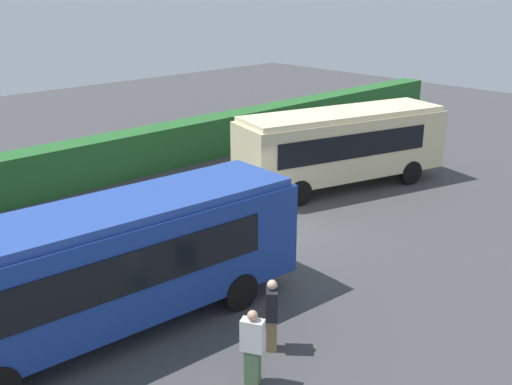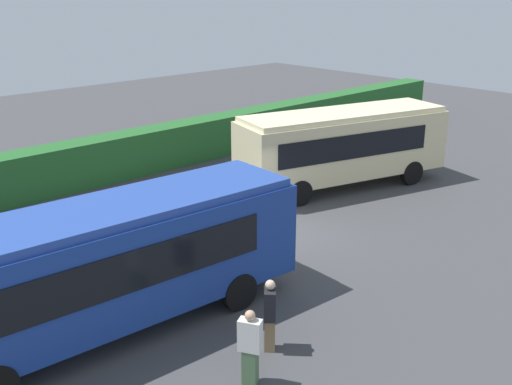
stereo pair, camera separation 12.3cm
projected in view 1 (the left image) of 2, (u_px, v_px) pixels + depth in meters
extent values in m
plane|color=#424244|center=(276.00, 233.00, 20.40)|extent=(64.00, 64.00, 0.00)
cube|color=navy|center=(106.00, 266.00, 14.08)|extent=(10.01, 3.07, 2.43)
cube|color=#2747A0|center=(102.00, 213.00, 13.64)|extent=(9.70, 2.85, 0.20)
cube|color=black|center=(71.00, 241.00, 14.69)|extent=(7.69, 0.54, 0.97)
cube|color=black|center=(119.00, 277.00, 12.90)|extent=(7.69, 0.54, 0.97)
cube|color=black|center=(267.00, 206.00, 16.98)|extent=(0.17, 2.00, 1.02)
cube|color=silver|center=(268.00, 181.00, 16.73)|extent=(0.13, 1.34, 0.28)
cylinder|color=black|center=(191.00, 262.00, 17.16)|extent=(1.02, 0.34, 1.00)
cylinder|color=black|center=(240.00, 291.00, 15.53)|extent=(1.02, 0.34, 1.00)
sphere|color=silver|center=(253.00, 237.00, 17.85)|extent=(0.22, 0.22, 0.22)
sphere|color=silver|center=(283.00, 251.00, 16.88)|extent=(0.22, 0.22, 0.22)
cube|color=beige|center=(342.00, 145.00, 24.52)|extent=(9.15, 4.74, 2.39)
cube|color=#F8E8B2|center=(343.00, 114.00, 24.09)|extent=(8.84, 4.48, 0.20)
cube|color=black|center=(319.00, 132.00, 25.34)|extent=(6.63, 1.86, 0.95)
cube|color=black|center=(355.00, 146.00, 23.24)|extent=(6.63, 1.86, 0.95)
cube|color=black|center=(425.00, 126.00, 26.39)|extent=(0.58, 1.98, 1.00)
cube|color=silver|center=(427.00, 110.00, 26.15)|extent=(0.40, 1.33, 0.28)
cylinder|color=black|center=(375.00, 159.00, 27.10)|extent=(1.04, 0.54, 1.00)
cylinder|color=black|center=(410.00, 172.00, 25.19)|extent=(1.04, 0.54, 1.00)
cylinder|color=black|center=(269.00, 176.00, 24.67)|extent=(1.04, 0.54, 1.00)
cylinder|color=black|center=(299.00, 193.00, 22.76)|extent=(1.04, 0.54, 1.00)
sphere|color=silver|center=(412.00, 148.00, 27.34)|extent=(0.22, 0.22, 0.22)
sphere|color=silver|center=(434.00, 155.00, 26.20)|extent=(0.22, 0.22, 0.22)
cube|color=#4C6B47|center=(253.00, 367.00, 12.66)|extent=(0.36, 0.38, 0.81)
cube|color=silver|center=(253.00, 335.00, 12.41)|extent=(0.46, 0.55, 0.70)
sphere|color=tan|center=(252.00, 316.00, 12.25)|extent=(0.22, 0.22, 0.22)
cube|color=olive|center=(272.00, 333.00, 13.84)|extent=(0.39, 0.39, 0.82)
cube|color=black|center=(272.00, 304.00, 13.59)|extent=(0.53, 0.53, 0.72)
sphere|color=beige|center=(272.00, 285.00, 13.43)|extent=(0.23, 0.23, 0.23)
cube|color=black|center=(279.00, 167.00, 26.14)|extent=(0.37, 0.40, 0.86)
cube|color=#334C8C|center=(279.00, 149.00, 25.87)|extent=(0.49, 0.56, 0.75)
sphere|color=#8C6647|center=(279.00, 138.00, 25.71)|extent=(0.24, 0.24, 0.24)
cube|color=#26622A|center=(129.00, 154.00, 26.23)|extent=(44.00, 1.31, 1.87)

